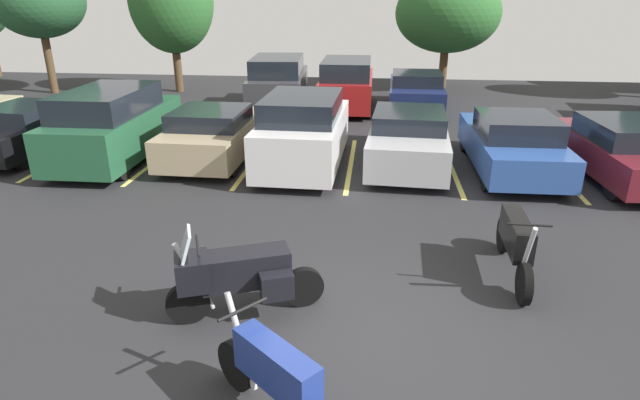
{
  "coord_description": "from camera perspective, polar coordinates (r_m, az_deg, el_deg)",
  "views": [
    {
      "loc": [
        0.23,
        -5.78,
        4.29
      ],
      "look_at": [
        -0.64,
        2.41,
        0.97
      ],
      "focal_mm": 29.42,
      "sensor_mm": 36.0,
      "label": 1
    }
  ],
  "objects": [
    {
      "name": "ground",
      "position": [
        7.23,
        3.13,
        -14.98
      ],
      "size": [
        44.0,
        44.0,
        0.1
      ],
      "primitive_type": "cube",
      "color": "#262628"
    },
    {
      "name": "motorcycle_touring",
      "position": [
        7.36,
        -8.85,
        -7.92
      ],
      "size": [
        2.12,
        1.24,
        1.39
      ],
      "color": "black",
      "rests_on": "ground"
    },
    {
      "name": "motorcycle_second",
      "position": [
        5.71,
        -4.83,
        -18.71
      ],
      "size": [
        1.66,
        1.46,
        1.24
      ],
      "color": "black",
      "rests_on": "ground"
    },
    {
      "name": "motorcycle_third",
      "position": [
        8.84,
        20.5,
        -4.24
      ],
      "size": [
        0.62,
        2.29,
        1.26
      ],
      "color": "black",
      "rests_on": "ground"
    },
    {
      "name": "parking_stripes",
      "position": [
        14.04,
        -1.98,
        4.14
      ],
      "size": [
        23.65,
        4.64,
        0.01
      ],
      "color": "#EAE066",
      "rests_on": "ground"
    },
    {
      "name": "car_black",
      "position": [
        16.94,
        -28.76,
        6.89
      ],
      "size": [
        2.13,
        4.76,
        1.36
      ],
      "color": "black",
      "rests_on": "ground"
    },
    {
      "name": "car_green",
      "position": [
        15.07,
        -21.5,
        7.61
      ],
      "size": [
        1.97,
        4.86,
        1.92
      ],
      "color": "#235638",
      "rests_on": "ground"
    },
    {
      "name": "car_tan",
      "position": [
        14.46,
        -11.39,
        7.08
      ],
      "size": [
        2.05,
        4.38,
        1.41
      ],
      "color": "tan",
      "rests_on": "ground"
    },
    {
      "name": "car_white",
      "position": [
        13.45,
        -1.79,
        7.42
      ],
      "size": [
        2.02,
        4.49,
        1.88
      ],
      "color": "white",
      "rests_on": "ground"
    },
    {
      "name": "car_silver",
      "position": [
        13.89,
        9.57,
        6.68
      ],
      "size": [
        2.21,
        4.81,
        1.45
      ],
      "color": "#B7B7BC",
      "rests_on": "ground"
    },
    {
      "name": "car_blue",
      "position": [
        14.0,
        20.15,
        5.77
      ],
      "size": [
        1.95,
        4.63,
        1.47
      ],
      "color": "#2D519E",
      "rests_on": "ground"
    },
    {
      "name": "car_maroon",
      "position": [
        14.63,
        29.83,
        4.8
      ],
      "size": [
        2.08,
        4.75,
        1.42
      ],
      "color": "maroon",
      "rests_on": "ground"
    },
    {
      "name": "car_far_charcoal",
      "position": [
        20.57,
        -4.54,
        12.57
      ],
      "size": [
        2.29,
        4.94,
        1.97
      ],
      "color": "#38383D",
      "rests_on": "ground"
    },
    {
      "name": "car_far_red",
      "position": [
        20.33,
        2.93,
        12.44
      ],
      "size": [
        1.92,
        4.55,
        1.9
      ],
      "color": "maroon",
      "rests_on": "ground"
    },
    {
      "name": "car_far_navy",
      "position": [
        20.58,
        10.38,
        11.55
      ],
      "size": [
        2.08,
        4.57,
        1.45
      ],
      "color": "navy",
      "rests_on": "ground"
    },
    {
      "name": "tree_far_left",
      "position": [
        24.66,
        -15.88,
        20.03
      ],
      "size": [
        3.56,
        3.56,
        5.95
      ],
      "color": "#4C3823",
      "rests_on": "ground"
    },
    {
      "name": "tree_far_right",
      "position": [
        25.36,
        13.73,
        19.14
      ],
      "size": [
        4.63,
        4.63,
        5.03
      ],
      "color": "#4C3823",
      "rests_on": "ground"
    },
    {
      "name": "tree_left",
      "position": [
        26.3,
        -28.35,
        18.59
      ],
      "size": [
        3.8,
        3.8,
        5.44
      ],
      "color": "#4C3823",
      "rests_on": "ground"
    }
  ]
}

